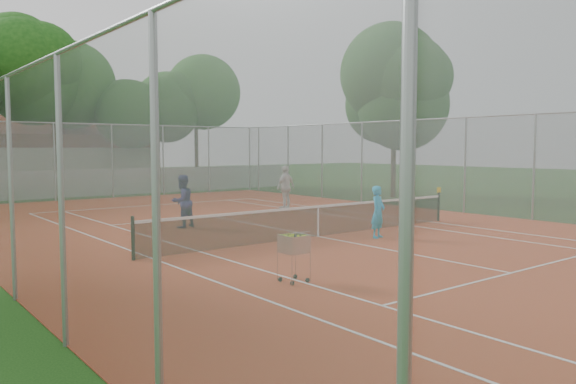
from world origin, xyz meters
TOP-DOWN VIEW (x-y plane):
  - ground at (0.00, 0.00)m, footprint 120.00×120.00m
  - court_pad at (0.00, 0.00)m, footprint 18.00×34.00m
  - court_lines at (0.00, 0.00)m, footprint 10.98×23.78m
  - tennis_net at (0.00, 0.00)m, footprint 11.88×0.10m
  - perimeter_fence at (0.00, 0.00)m, footprint 18.00×34.00m
  - boundary_wall at (0.00, 19.00)m, footprint 26.00×0.30m
  - clubhouse at (-2.00, 29.00)m, footprint 16.40×9.00m
  - tropical_trees at (0.00, 22.00)m, footprint 29.00×19.00m
  - player_near at (1.27, -1.30)m, footprint 0.66×0.54m
  - player_far_left at (-2.39, 4.28)m, footprint 1.03×0.90m
  - player_far_right at (3.99, 6.77)m, footprint 1.23×0.75m
  - ball_hopper at (-4.26, -4.14)m, footprint 0.68×0.68m

SIDE VIEW (x-z plane):
  - ground at x=0.00m, z-range 0.00..0.00m
  - court_pad at x=0.00m, z-range 0.00..0.02m
  - court_lines at x=0.00m, z-range 0.02..0.03m
  - tennis_net at x=0.00m, z-range 0.02..1.00m
  - ball_hopper at x=-4.26m, z-range 0.02..1.09m
  - boundary_wall at x=0.00m, z-range 0.00..1.50m
  - player_near at x=1.27m, z-range 0.02..1.60m
  - player_far_left at x=-2.39m, z-range 0.02..1.82m
  - player_far_right at x=3.99m, z-range 0.02..1.97m
  - perimeter_fence at x=0.00m, z-range 0.00..4.00m
  - clubhouse at x=-2.00m, z-range 0.00..4.40m
  - tropical_trees at x=0.00m, z-range 0.00..10.00m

